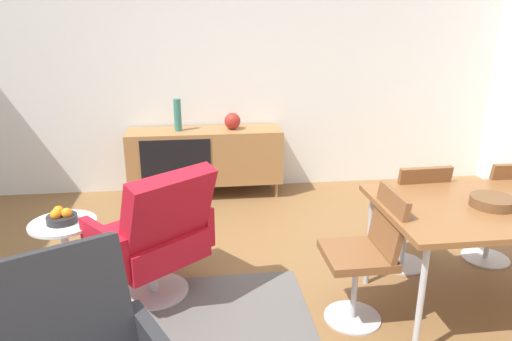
{
  "coord_description": "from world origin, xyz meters",
  "views": [
    {
      "loc": [
        -0.19,
        -2.45,
        1.82
      ],
      "look_at": [
        0.18,
        0.55,
        0.83
      ],
      "focal_mm": 32.54,
      "sensor_mm": 36.0,
      "label": 1
    }
  ],
  "objects_px": {
    "vase_cobalt": "(178,115)",
    "side_table_round": "(66,249)",
    "dining_table": "(508,210)",
    "dining_chair_near_window": "(367,252)",
    "dining_chair_back_right": "(499,207)",
    "dining_chair_back_left": "(411,211)",
    "vase_sculptural_dark": "(232,121)",
    "sideboard": "(205,156)",
    "lounge_chair_red": "(155,234)",
    "fruit_bowl": "(61,217)",
    "wooden_bowl_on_table": "(492,202)"
  },
  "relations": [
    {
      "from": "sideboard",
      "to": "dining_chair_near_window",
      "type": "height_order",
      "value": "dining_chair_near_window"
    },
    {
      "from": "vase_cobalt",
      "to": "dining_chair_back_left",
      "type": "relative_size",
      "value": 0.39
    },
    {
      "from": "dining_chair_back_right",
      "to": "wooden_bowl_on_table",
      "type": "bearing_deg",
      "value": -129.59
    },
    {
      "from": "dining_table",
      "to": "dining_chair_near_window",
      "type": "xyz_separation_m",
      "value": [
        -0.89,
        0.0,
        -0.23
      ]
    },
    {
      "from": "vase_sculptural_dark",
      "to": "dining_chair_near_window",
      "type": "xyz_separation_m",
      "value": [
        0.64,
        -2.32,
        -0.34
      ]
    },
    {
      "from": "sideboard",
      "to": "dining_chair_back_left",
      "type": "height_order",
      "value": "dining_chair_back_left"
    },
    {
      "from": "dining_chair_back_right",
      "to": "dining_chair_near_window",
      "type": "xyz_separation_m",
      "value": [
        -1.24,
        -0.56,
        0.0
      ]
    },
    {
      "from": "sideboard",
      "to": "dining_chair_near_window",
      "type": "relative_size",
      "value": 1.87
    },
    {
      "from": "vase_sculptural_dark",
      "to": "dining_table",
      "type": "bearing_deg",
      "value": -56.64
    },
    {
      "from": "lounge_chair_red",
      "to": "sideboard",
      "type": "bearing_deg",
      "value": 79.2
    },
    {
      "from": "vase_cobalt",
      "to": "vase_sculptural_dark",
      "type": "relative_size",
      "value": 1.91
    },
    {
      "from": "lounge_chair_red",
      "to": "dining_table",
      "type": "bearing_deg",
      "value": -10.55
    },
    {
      "from": "dining_chair_near_window",
      "to": "dining_table",
      "type": "bearing_deg",
      "value": -0.03
    },
    {
      "from": "vase_sculptural_dark",
      "to": "dining_table",
      "type": "xyz_separation_m",
      "value": [
        1.53,
        -2.32,
        -0.11
      ]
    },
    {
      "from": "vase_cobalt",
      "to": "side_table_round",
      "type": "relative_size",
      "value": 0.63
    },
    {
      "from": "vase_sculptural_dark",
      "to": "dining_chair_back_left",
      "type": "distance_m",
      "value": 2.15
    },
    {
      "from": "vase_cobalt",
      "to": "side_table_round",
      "type": "bearing_deg",
      "value": -112.22
    },
    {
      "from": "sideboard",
      "to": "lounge_chair_red",
      "type": "height_order",
      "value": "lounge_chair_red"
    },
    {
      "from": "dining_chair_near_window",
      "to": "vase_cobalt",
      "type": "bearing_deg",
      "value": 117.37
    },
    {
      "from": "dining_chair_back_right",
      "to": "vase_sculptural_dark",
      "type": "bearing_deg",
      "value": 136.78
    },
    {
      "from": "sideboard",
      "to": "lounge_chair_red",
      "type": "xyz_separation_m",
      "value": [
        -0.36,
        -1.91,
        0.03
      ]
    },
    {
      "from": "sideboard",
      "to": "side_table_round",
      "type": "relative_size",
      "value": 3.08
    },
    {
      "from": "dining_chair_back_left",
      "to": "lounge_chair_red",
      "type": "distance_m",
      "value": 1.85
    },
    {
      "from": "side_table_round",
      "to": "fruit_bowl",
      "type": "xyz_separation_m",
      "value": [
        -0.0,
        -0.0,
        0.24
      ]
    },
    {
      "from": "vase_cobalt",
      "to": "wooden_bowl_on_table",
      "type": "relative_size",
      "value": 1.27
    },
    {
      "from": "sideboard",
      "to": "lounge_chair_red",
      "type": "relative_size",
      "value": 1.69
    },
    {
      "from": "vase_cobalt",
      "to": "side_table_round",
      "type": "distance_m",
      "value": 1.99
    },
    {
      "from": "vase_cobalt",
      "to": "dining_table",
      "type": "distance_m",
      "value": 3.13
    },
    {
      "from": "sideboard",
      "to": "wooden_bowl_on_table",
      "type": "relative_size",
      "value": 6.15
    },
    {
      "from": "fruit_bowl",
      "to": "dining_chair_back_right",
      "type": "bearing_deg",
      "value": -0.0
    },
    {
      "from": "dining_chair_near_window",
      "to": "lounge_chair_red",
      "type": "distance_m",
      "value": 1.36
    },
    {
      "from": "sideboard",
      "to": "dining_table",
      "type": "height_order",
      "value": "dining_table"
    },
    {
      "from": "sideboard",
      "to": "side_table_round",
      "type": "xyz_separation_m",
      "value": [
        -0.99,
        -1.76,
        -0.12
      ]
    },
    {
      "from": "sideboard",
      "to": "vase_sculptural_dark",
      "type": "relative_size",
      "value": 9.26
    },
    {
      "from": "side_table_round",
      "to": "fruit_bowl",
      "type": "distance_m",
      "value": 0.24
    },
    {
      "from": "wooden_bowl_on_table",
      "to": "sideboard",
      "type": "bearing_deg",
      "value": 125.77
    },
    {
      "from": "wooden_bowl_on_table",
      "to": "fruit_bowl",
      "type": "distance_m",
      "value": 2.75
    },
    {
      "from": "wooden_bowl_on_table",
      "to": "dining_chair_back_left",
      "type": "bearing_deg",
      "value": 110.0
    },
    {
      "from": "vase_cobalt",
      "to": "dining_chair_back_right",
      "type": "relative_size",
      "value": 0.39
    },
    {
      "from": "vase_cobalt",
      "to": "dining_chair_near_window",
      "type": "xyz_separation_m",
      "value": [
        1.2,
        -2.32,
        -0.42
      ]
    },
    {
      "from": "sideboard",
      "to": "vase_sculptural_dark",
      "type": "bearing_deg",
      "value": 0.36
    },
    {
      "from": "vase_cobalt",
      "to": "dining_table",
      "type": "height_order",
      "value": "vase_cobalt"
    },
    {
      "from": "dining_chair_back_right",
      "to": "fruit_bowl",
      "type": "xyz_separation_m",
      "value": [
        -3.16,
        0.0,
        0.09
      ]
    },
    {
      "from": "vase_cobalt",
      "to": "dining_chair_back_right",
      "type": "distance_m",
      "value": 3.04
    },
    {
      "from": "vase_sculptural_dark",
      "to": "lounge_chair_red",
      "type": "height_order",
      "value": "lounge_chair_red"
    },
    {
      "from": "dining_table",
      "to": "fruit_bowl",
      "type": "bearing_deg",
      "value": 168.76
    },
    {
      "from": "wooden_bowl_on_table",
      "to": "lounge_chair_red",
      "type": "relative_size",
      "value": 0.27
    },
    {
      "from": "fruit_bowl",
      "to": "dining_chair_near_window",
      "type": "bearing_deg",
      "value": -16.18
    },
    {
      "from": "vase_sculptural_dark",
      "to": "dining_chair_back_left",
      "type": "relative_size",
      "value": 0.2
    },
    {
      "from": "wooden_bowl_on_table",
      "to": "fruit_bowl",
      "type": "bearing_deg",
      "value": 167.7
    }
  ]
}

